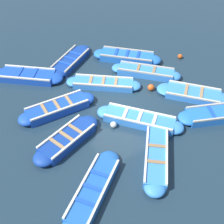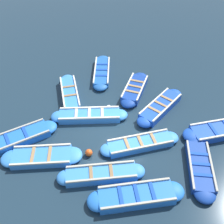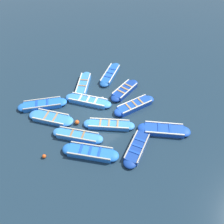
{
  "view_description": "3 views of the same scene",
  "coord_description": "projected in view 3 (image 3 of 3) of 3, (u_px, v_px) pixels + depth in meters",
  "views": [
    {
      "loc": [
        8.86,
        -6.3,
        9.68
      ],
      "look_at": [
        0.52,
        -0.63,
        0.27
      ],
      "focal_mm": 50.0,
      "sensor_mm": 36.0,
      "label": 1
    },
    {
      "loc": [
        -5.01,
        7.35,
        9.26
      ],
      "look_at": [
        0.64,
        -0.6,
        0.33
      ],
      "focal_mm": 42.0,
      "sensor_mm": 36.0,
      "label": 2
    },
    {
      "loc": [
        -10.02,
        6.12,
        12.16
      ],
      "look_at": [
        -0.7,
        -0.63,
        0.26
      ],
      "focal_mm": 35.0,
      "sensor_mm": 36.0,
      "label": 3
    }
  ],
  "objects": [
    {
      "name": "boat_tucked",
      "position": [
        43.0,
        105.0,
        17.23
      ],
      "size": [
        2.4,
        3.85,
        0.42
      ],
      "color": "blue",
      "rests_on": "ground"
    },
    {
      "name": "buoy_white_drifting",
      "position": [
        102.0,
        99.0,
        17.78
      ],
      "size": [
        0.28,
        0.28,
        0.28
      ],
      "primitive_type": "sphere",
      "color": "silver",
      "rests_on": "ground"
    },
    {
      "name": "boat_outer_right",
      "position": [
        90.0,
        152.0,
        14.12
      ],
      "size": [
        3.33,
        3.23,
        0.45
      ],
      "color": "blue",
      "rests_on": "ground"
    },
    {
      "name": "ground_plane",
      "position": [
        100.0,
        112.0,
        16.88
      ],
      "size": [
        120.0,
        120.0,
        0.0
      ],
      "primitive_type": "plane",
      "color": "#1C303F"
    },
    {
      "name": "boat_drifting",
      "position": [
        78.0,
        136.0,
        15.08
      ],
      "size": [
        3.19,
        2.94,
        0.42
      ],
      "color": "#3884E0",
      "rests_on": "ground"
    },
    {
      "name": "boat_outer_left",
      "position": [
        164.0,
        130.0,
        15.44
      ],
      "size": [
        3.19,
        3.39,
        0.42
      ],
      "color": "#1947B7",
      "rests_on": "ground"
    },
    {
      "name": "boat_mid_row",
      "position": [
        134.0,
        106.0,
        17.11
      ],
      "size": [
        1.12,
        3.68,
        0.47
      ],
      "color": "#1947B7",
      "rests_on": "ground"
    },
    {
      "name": "boat_end_of_row",
      "position": [
        125.0,
        90.0,
        18.41
      ],
      "size": [
        1.76,
        3.43,
        0.46
      ],
      "color": "navy",
      "rests_on": "ground"
    },
    {
      "name": "boat_bow_out",
      "position": [
        109.0,
        125.0,
        15.8
      ],
      "size": [
        2.99,
        3.33,
        0.37
      ],
      "color": "#3884E0",
      "rests_on": "ground"
    },
    {
      "name": "boat_near_quay",
      "position": [
        83.0,
        85.0,
        18.97
      ],
      "size": [
        3.22,
        3.0,
        0.44
      ],
      "color": "#3884E0",
      "rests_on": "ground"
    },
    {
      "name": "boat_broadside",
      "position": [
        88.0,
        101.0,
        17.54
      ],
      "size": [
        3.55,
        3.0,
        0.41
      ],
      "color": "#3884E0",
      "rests_on": "ground"
    },
    {
      "name": "boat_centre",
      "position": [
        110.0,
        74.0,
        20.05
      ],
      "size": [
        2.81,
        3.59,
        0.38
      ],
      "color": "#1E59AD",
      "rests_on": "ground"
    },
    {
      "name": "buoy_yellow_far",
      "position": [
        77.0,
        122.0,
        15.96
      ],
      "size": [
        0.32,
        0.32,
        0.32
      ],
      "primitive_type": "sphere",
      "color": "#E05119",
      "rests_on": "ground"
    },
    {
      "name": "buoy_orange_near",
      "position": [
        44.0,
        156.0,
        13.99
      ],
      "size": [
        0.26,
        0.26,
        0.26
      ],
      "primitive_type": "sphere",
      "color": "#E05119",
      "rests_on": "ground"
    },
    {
      "name": "boat_far_corner",
      "position": [
        51.0,
        118.0,
        16.28
      ],
      "size": [
        3.33,
        2.96,
        0.37
      ],
      "color": "#3884E0",
      "rests_on": "ground"
    },
    {
      "name": "boat_stern_in",
      "position": [
        137.0,
        147.0,
        14.43
      ],
      "size": [
        2.43,
        3.39,
        0.38
      ],
      "color": "navy",
      "rests_on": "ground"
    }
  ]
}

